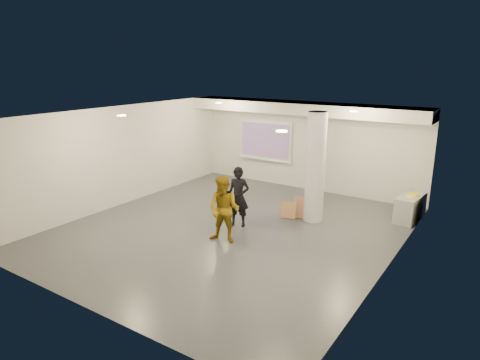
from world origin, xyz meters
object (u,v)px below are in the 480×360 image
Objects in this scene: column at (315,168)px; projection_screen at (265,141)px; woman at (238,197)px; man at (224,210)px; credenza at (410,208)px.

projection_screen is at bearing 139.44° from column.
man is at bearing -91.64° from woman.
projection_screen is 5.57m from credenza.
woman is at bearing -135.90° from credenza.
woman is (1.59, -4.12, -0.73)m from projection_screen.
projection_screen reaches higher than woman.
man is at bearing -115.24° from column.
man is (0.31, -1.08, 0.02)m from woman.
man reaches higher than credenza.
projection_screen is at bearing 98.43° from man.
man is (-3.42, -4.04, 0.47)m from credenza.
column is 2.46× the size of credenza.
woman is (-1.51, -1.47, -0.70)m from column.
man reaches higher than woman.
column reaches higher than woman.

